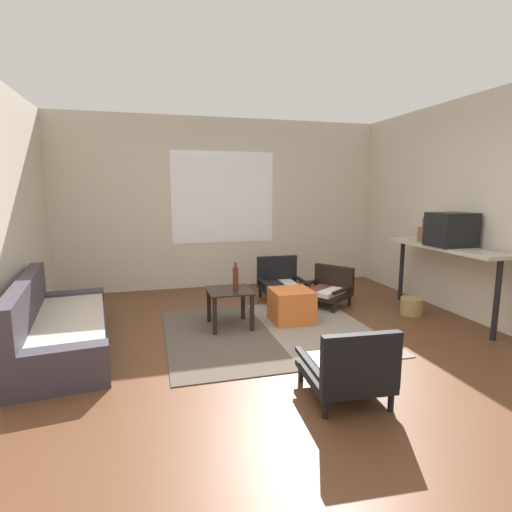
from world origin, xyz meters
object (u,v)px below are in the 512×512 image
at_px(coffee_table, 230,298).
at_px(glass_bottle, 236,278).
at_px(armchair_by_window, 281,282).
at_px(console_shelf, 444,253).
at_px(crt_television, 451,230).
at_px(ottoman_orange, 291,306).
at_px(wicker_basket, 412,306).
at_px(armchair_corner, 328,288).
at_px(clay_vase, 425,233).
at_px(couch, 57,328).
at_px(armchair_striped_foreground, 348,369).

bearing_deg(coffee_table, glass_bottle, 2.94).
height_order(armchair_by_window, glass_bottle, glass_bottle).
relative_size(coffee_table, armchair_by_window, 0.82).
distance_m(coffee_table, armchair_by_window, 1.37).
bearing_deg(glass_bottle, coffee_table, -177.06).
distance_m(console_shelf, crt_television, 0.31).
height_order(ottoman_orange, wicker_basket, ottoman_orange).
relative_size(ottoman_orange, console_shelf, 0.27).
bearing_deg(crt_television, armchair_corner, 140.66).
height_order(console_shelf, wicker_basket, console_shelf).
bearing_deg(armchair_corner, armchair_by_window, 139.80).
bearing_deg(clay_vase, armchair_corner, 157.81).
distance_m(armchair_corner, crt_television, 1.71).
distance_m(couch, wicker_basket, 4.13).
bearing_deg(armchair_striped_foreground, ottoman_orange, 83.20).
xyz_separation_m(coffee_table, console_shelf, (2.63, -0.31, 0.47)).
bearing_deg(clay_vase, armchair_striped_foreground, -137.37).
bearing_deg(crt_television, couch, 177.64).
height_order(couch, armchair_by_window, couch).
xyz_separation_m(armchair_corner, clay_vase, (1.14, -0.47, 0.78)).
bearing_deg(armchair_striped_foreground, crt_television, 34.92).
height_order(ottoman_orange, crt_television, crt_television).
xyz_separation_m(armchair_by_window, crt_television, (1.67, -1.38, 0.85)).
relative_size(armchair_striped_foreground, wicker_basket, 2.42).
bearing_deg(armchair_striped_foreground, armchair_corner, 68.33).
xyz_separation_m(couch, coffee_table, (1.79, 0.22, 0.12)).
bearing_deg(coffee_table, clay_vase, 1.51).
bearing_deg(coffee_table, armchair_striped_foreground, -73.97).
bearing_deg(clay_vase, ottoman_orange, -177.61).
bearing_deg(ottoman_orange, armchair_corner, 36.68).
xyz_separation_m(armchair_striped_foreground, crt_television, (2.09, 1.46, 0.86)).
bearing_deg(armchair_corner, couch, -167.06).
bearing_deg(couch, coffee_table, 6.90).
bearing_deg(armchair_corner, wicker_basket, -38.49).
relative_size(clay_vase, wicker_basket, 1.12).
bearing_deg(crt_television, clay_vase, 89.61).
height_order(ottoman_orange, clay_vase, clay_vase).
bearing_deg(ottoman_orange, glass_bottle, 178.95).
xyz_separation_m(couch, armchair_striped_foreground, (2.32, -1.64, 0.03)).
xyz_separation_m(coffee_table, ottoman_orange, (0.75, -0.01, -0.15)).
bearing_deg(armchair_striped_foreground, console_shelf, 36.49).
distance_m(armchair_corner, console_shelf, 1.53).
xyz_separation_m(console_shelf, crt_television, (-0.00, -0.09, 0.30)).
height_order(crt_television, clay_vase, crt_television).
relative_size(armchair_striped_foreground, clay_vase, 2.15).
bearing_deg(crt_television, armchair_striped_foreground, -145.08).
distance_m(armchair_corner, ottoman_orange, 0.91).
xyz_separation_m(armchair_by_window, console_shelf, (1.67, -1.29, 0.55)).
height_order(armchair_corner, console_shelf, console_shelf).
xyz_separation_m(couch, crt_television, (4.41, -0.18, 0.89)).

